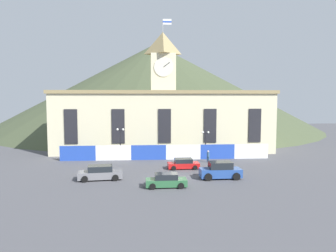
% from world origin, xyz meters
% --- Properties ---
extents(ground_plane, '(160.00, 160.00, 0.00)m').
position_xyz_m(ground_plane, '(0.00, 0.00, 0.00)').
color(ground_plane, '#4C4C51').
extents(civic_building, '(40.18, 11.48, 24.41)m').
position_xyz_m(civic_building, '(0.00, 21.48, 6.17)').
color(civic_building, beige).
rests_on(civic_building, ground).
extents(banner_fence, '(33.64, 0.12, 2.38)m').
position_xyz_m(banner_fence, '(0.00, 12.14, 1.19)').
color(banner_fence, '#2347B2').
rests_on(banner_fence, ground).
extents(hillside_backdrop, '(102.27, 102.27, 27.15)m').
position_xyz_m(hillside_backdrop, '(0.00, 67.79, 13.57)').
color(hillside_backdrop, '#424C33').
rests_on(hillside_backdrop, ground).
extents(street_lamp_far_right, '(1.26, 0.36, 5.03)m').
position_xyz_m(street_lamp_far_right, '(-7.35, 13.02, 3.66)').
color(street_lamp_far_right, black).
rests_on(street_lamp_far_right, ground).
extents(street_lamp_right, '(1.26, 0.36, 4.46)m').
position_xyz_m(street_lamp_right, '(6.58, 13.02, 3.29)').
color(street_lamp_right, black).
rests_on(street_lamp_right, ground).
extents(car_red_sedan, '(4.46, 2.26, 1.45)m').
position_xyz_m(car_red_sedan, '(2.03, 5.25, 0.67)').
color(car_red_sedan, red).
rests_on(car_red_sedan, ground).
extents(car_blue_van, '(5.14, 2.45, 2.10)m').
position_xyz_m(car_blue_van, '(5.96, -0.57, 0.96)').
color(car_blue_van, '#284C99').
rests_on(car_blue_van, ground).
extents(car_gray_pickup, '(5.49, 2.84, 1.75)m').
position_xyz_m(car_gray_pickup, '(-8.84, -0.08, 0.81)').
color(car_gray_pickup, slate).
rests_on(car_gray_pickup, ground).
extents(car_green_wagon, '(4.63, 2.19, 1.55)m').
position_xyz_m(car_green_wagon, '(-1.00, -3.96, 0.72)').
color(car_green_wagon, '#2D663D').
rests_on(car_green_wagon, ground).
extents(pedestrian, '(0.57, 0.57, 1.86)m').
position_xyz_m(pedestrian, '(6.36, 9.50, 1.01)').
color(pedestrian, '#33567A').
rests_on(pedestrian, ground).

